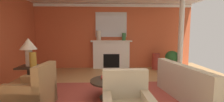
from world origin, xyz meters
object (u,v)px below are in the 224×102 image
(coffee_table, at_px, (111,85))
(potted_plant, at_px, (172,59))
(table_lamp, at_px, (28,47))
(vase_mantel_left, at_px, (99,36))
(fireplace, at_px, (111,55))
(vase_mantel_right, at_px, (124,37))
(vase_tall_corner, at_px, (156,61))
(vase_on_side_table, at_px, (33,60))
(sofa, at_px, (193,87))
(side_table, at_px, (30,77))
(mantel_mirror, at_px, (111,25))
(armchair_near_window, at_px, (33,94))

(coffee_table, relative_size, potted_plant, 1.20)
(table_lamp, relative_size, vase_mantel_left, 1.78)
(table_lamp, bearing_deg, fireplace, 50.90)
(vase_mantel_right, bearing_deg, table_lamp, -135.69)
(vase_tall_corner, xyz_separation_m, vase_on_side_table, (-4.07, -2.66, 0.55))
(vase_mantel_left, height_order, vase_mantel_right, vase_mantel_left)
(sofa, height_order, vase_mantel_right, vase_mantel_right)
(fireplace, relative_size, table_lamp, 2.40)
(coffee_table, height_order, vase_mantel_right, vase_mantel_right)
(table_lamp, distance_m, vase_on_side_table, 0.38)
(fireplace, xyz_separation_m, potted_plant, (2.51, -0.56, -0.09))
(fireplace, xyz_separation_m, side_table, (-2.31, -2.84, -0.19))
(mantel_mirror, distance_m, side_table, 4.05)
(vase_tall_corner, bearing_deg, vase_mantel_right, 169.61)
(table_lamp, relative_size, vase_on_side_table, 1.94)
(table_lamp, bearing_deg, vase_mantel_right, 44.31)
(coffee_table, bearing_deg, vase_mantel_left, 96.79)
(coffee_table, bearing_deg, sofa, -5.37)
(fireplace, height_order, vase_mantel_right, vase_mantel_right)
(vase_tall_corner, bearing_deg, armchair_near_window, -136.69)
(fireplace, height_order, coffee_table, fireplace)
(coffee_table, xyz_separation_m, side_table, (-2.15, 0.55, 0.06))
(armchair_near_window, bearing_deg, mantel_mirror, 65.20)
(vase_mantel_left, bearing_deg, table_lamp, -122.20)
(coffee_table, distance_m, vase_on_side_table, 2.12)
(mantel_mirror, relative_size, armchair_near_window, 1.45)
(mantel_mirror, bearing_deg, sofa, -64.03)
(fireplace, xyz_separation_m, sofa, (1.80, -3.57, -0.29))
(side_table, relative_size, vase_mantel_left, 1.66)
(mantel_mirror, xyz_separation_m, vase_mantel_left, (-0.55, -0.17, -0.48))
(vase_tall_corner, xyz_separation_m, vase_mantel_left, (-2.46, 0.25, 1.10))
(table_lamp, relative_size, vase_tall_corner, 1.08)
(table_lamp, height_order, vase_mantel_left, vase_mantel_left)
(coffee_table, bearing_deg, mantel_mirror, 87.50)
(armchair_near_window, bearing_deg, sofa, 4.02)
(vase_mantel_right, height_order, potted_plant, vase_mantel_right)
(fireplace, xyz_separation_m, vase_tall_corner, (1.91, -0.30, -0.24))
(armchair_near_window, bearing_deg, vase_on_side_table, 111.21)
(side_table, relative_size, table_lamp, 0.93)
(fireplace, relative_size, sofa, 0.82)
(vase_tall_corner, bearing_deg, table_lamp, -148.98)
(armchair_near_window, height_order, coffee_table, armchair_near_window)
(coffee_table, height_order, table_lamp, table_lamp)
(mantel_mirror, xyz_separation_m, vase_on_side_table, (-2.16, -3.08, -1.04))
(armchair_near_window, relative_size, coffee_table, 0.95)
(coffee_table, bearing_deg, armchair_near_window, -165.30)
(vase_mantel_right, relative_size, potted_plant, 0.39)
(fireplace, bearing_deg, side_table, -129.10)
(vase_tall_corner, height_order, vase_mantel_left, vase_mantel_left)
(coffee_table, xyz_separation_m, vase_on_side_table, (-2.00, 0.43, 0.56))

